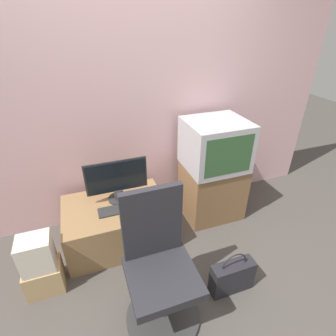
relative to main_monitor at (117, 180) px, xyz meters
The scene contains 12 objects.
ground_plane 1.18m from the main_monitor, 75.94° to the right, with size 12.00×12.00×0.00m, color #4C4742.
wall_back 0.79m from the main_monitor, 57.28° to the left, with size 4.40×0.05×2.60m.
desk 0.44m from the main_monitor, 126.62° to the right, with size 0.95×0.66×0.43m.
side_stand 1.07m from the main_monitor, ahead, with size 0.60×0.50×0.61m.
main_monitor is the anchor object (origin of this frame).
keyboard 0.27m from the main_monitor, 102.74° to the right, with size 0.36×0.14×0.01m.
mouse 0.32m from the main_monitor, 38.87° to the right, with size 0.05×0.03×0.03m.
crt_tv 1.02m from the main_monitor, ahead, with size 0.59×0.54×0.49m.
office_chair 0.95m from the main_monitor, 83.30° to the right, with size 0.55×0.55×1.04m.
cardboard_box_lower 0.98m from the main_monitor, 149.09° to the right, with size 0.28×0.22×0.25m.
cardboard_box_upper 0.87m from the main_monitor, 149.09° to the right, with size 0.24×0.20×0.29m.
handbag 1.28m from the main_monitor, 53.12° to the right, with size 0.36×0.12×0.40m.
Camera 1 is at (-0.48, -1.12, 1.96)m, focal length 28.00 mm.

